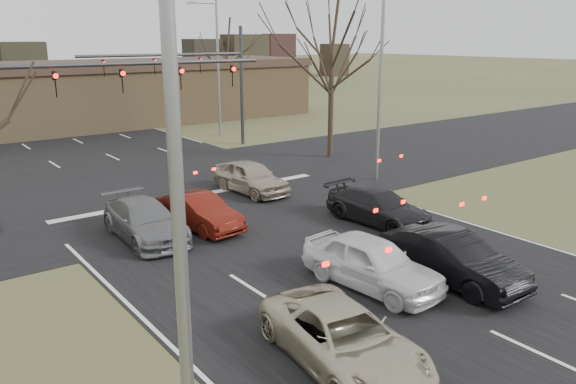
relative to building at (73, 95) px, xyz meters
The scene contains 17 objects.
ground 38.15m from the building, 93.01° to the right, with size 360.00×360.00×0.00m, color #434F2A.
road_cross 23.24m from the building, 94.97° to the right, with size 200.00×14.00×0.02m, color black.
building is the anchor object (origin of this frame).
mast_arm_near 26.14m from the building, 106.13° to the right, with size 12.12×0.24×8.00m.
mast_arm_far 15.75m from the building, 74.42° to the right, with size 11.12×0.24×8.00m.
streetlight_left 43.47m from the building, 104.45° to the right, with size 2.34×0.25×10.00m.
streetlight_right_near 28.97m from the building, 76.31° to the right, with size 2.34×0.25×10.00m.
streetlight_right_far 13.53m from the building, 56.35° to the right, with size 2.34×0.25×10.00m.
tree_right_near 24.57m from the building, 67.75° to the right, with size 6.90×6.90×11.50m.
tree_right_far 14.01m from the building, 12.99° to the right, with size 5.40×5.40×9.00m.
car_silver_suv 40.19m from the building, 98.60° to the right, with size 2.23×4.83×1.34m, color #BFB79A.
car_white_sedan 37.25m from the building, 93.88° to the right, with size 1.85×4.59×1.56m, color silver.
car_black_hatch 38.40m from the building, 90.47° to the right, with size 1.64×4.69×1.54m, color black.
car_charcoal_sedan 33.14m from the building, 86.53° to the right, with size 1.93×4.74×1.38m, color black.
car_grey_ahead 29.79m from the building, 102.14° to the right, with size 2.00×4.92×1.43m, color slate.
car_red_ahead 29.63m from the building, 97.94° to the right, with size 1.45×4.15×1.37m, color #57140C.
car_silver_ahead 26.11m from the building, 89.04° to the right, with size 1.82×4.52×1.54m, color #B0A28E.
Camera 1 is at (-11.86, -10.06, 7.27)m, focal length 35.00 mm.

